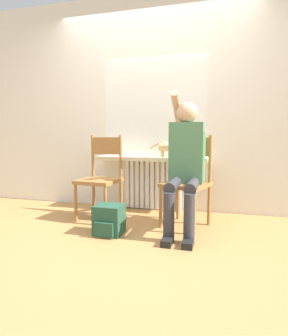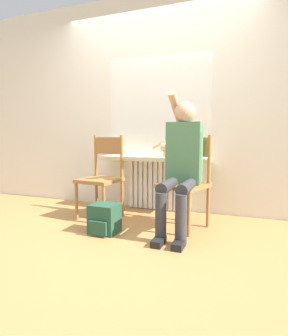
{
  "view_description": "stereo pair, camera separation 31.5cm",
  "coord_description": "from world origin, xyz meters",
  "px_view_note": "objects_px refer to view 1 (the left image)",
  "views": [
    {
      "loc": [
        0.81,
        -2.31,
        0.94
      ],
      "look_at": [
        0.0,
        0.71,
        0.58
      ],
      "focal_mm": 30.0,
      "sensor_mm": 36.0,
      "label": 1
    },
    {
      "loc": [
        1.11,
        -2.22,
        0.94
      ],
      "look_at": [
        0.0,
        0.71,
        0.58
      ],
      "focal_mm": 30.0,
      "sensor_mm": 36.0,
      "label": 2
    }
  ],
  "objects_px": {
    "chair_left": "(101,177)",
    "person": "(185,159)",
    "backpack": "(109,220)",
    "chair_right": "(188,180)",
    "cat": "(172,147)"
  },
  "relations": [
    {
      "from": "chair_left",
      "to": "chair_right",
      "type": "bearing_deg",
      "value": 6.21
    },
    {
      "from": "backpack",
      "to": "chair_left",
      "type": "bearing_deg",
      "value": 121.22
    },
    {
      "from": "chair_left",
      "to": "cat",
      "type": "height_order",
      "value": "chair_left"
    },
    {
      "from": "person",
      "to": "chair_right",
      "type": "bearing_deg",
      "value": 82.99
    },
    {
      "from": "person",
      "to": "chair_left",
      "type": "bearing_deg",
      "value": 172.63
    },
    {
      "from": "person",
      "to": "backpack",
      "type": "xyz_separation_m",
      "value": [
        -0.68,
        -0.35,
        -0.57
      ]
    },
    {
      "from": "chair_left",
      "to": "person",
      "type": "xyz_separation_m",
      "value": [
        0.97,
        -0.13,
        0.23
      ]
    },
    {
      "from": "chair_left",
      "to": "person",
      "type": "distance_m",
      "value": 1.0
    },
    {
      "from": "cat",
      "to": "backpack",
      "type": "bearing_deg",
      "value": -116.06
    },
    {
      "from": "chair_left",
      "to": "person",
      "type": "bearing_deg",
      "value": -1.02
    },
    {
      "from": "cat",
      "to": "backpack",
      "type": "relative_size",
      "value": 1.59
    },
    {
      "from": "chair_left",
      "to": "backpack",
      "type": "distance_m",
      "value": 0.65
    },
    {
      "from": "chair_right",
      "to": "person",
      "type": "relative_size",
      "value": 0.68
    },
    {
      "from": "chair_left",
      "to": "backpack",
      "type": "relative_size",
      "value": 3.33
    },
    {
      "from": "person",
      "to": "backpack",
      "type": "relative_size",
      "value": 4.9
    }
  ]
}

